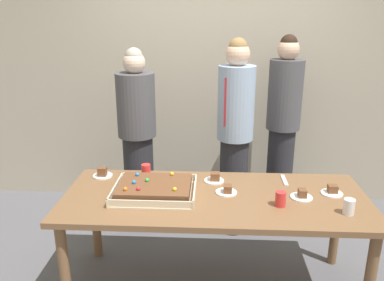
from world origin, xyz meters
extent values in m
cube|color=#B2A893|center=(0.00, 1.60, 1.50)|extent=(8.00, 0.12, 3.00)
cube|color=brown|center=(0.00, 0.00, 0.73)|extent=(2.10, 0.86, 0.04)
cylinder|color=brown|center=(-0.97, -0.35, 0.35)|extent=(0.07, 0.07, 0.71)
cylinder|color=brown|center=(-0.97, 0.35, 0.35)|extent=(0.07, 0.07, 0.71)
cylinder|color=brown|center=(0.97, 0.35, 0.35)|extent=(0.07, 0.07, 0.71)
cube|color=beige|center=(-0.42, 0.00, 0.75)|extent=(0.56, 0.45, 0.01)
cube|color=beige|center=(-0.42, -0.22, 0.78)|extent=(0.56, 0.01, 0.05)
cube|color=beige|center=(-0.42, 0.23, 0.78)|extent=(0.56, 0.01, 0.05)
cube|color=beige|center=(-0.69, 0.00, 0.78)|extent=(0.01, 0.45, 0.05)
cube|color=beige|center=(-0.14, 0.00, 0.78)|extent=(0.01, 0.45, 0.05)
cube|color=brown|center=(-0.42, 0.00, 0.79)|extent=(0.49, 0.38, 0.07)
sphere|color=#2D84E0|center=(-0.56, 0.13, 0.84)|extent=(0.03, 0.03, 0.03)
sphere|color=red|center=(-0.51, -0.11, 0.84)|extent=(0.03, 0.03, 0.03)
sphere|color=yellow|center=(-0.31, 0.15, 0.84)|extent=(0.03, 0.03, 0.03)
sphere|color=orange|center=(-0.59, -0.12, 0.84)|extent=(0.03, 0.03, 0.03)
sphere|color=#2D84E0|center=(-0.56, -0.01, 0.84)|extent=(0.03, 0.03, 0.03)
sphere|color=green|center=(-0.47, 0.03, 0.84)|extent=(0.03, 0.03, 0.03)
sphere|color=yellow|center=(-0.27, -0.11, 0.84)|extent=(0.03, 0.03, 0.03)
cylinder|color=white|center=(0.81, 0.07, 0.75)|extent=(0.15, 0.15, 0.01)
cube|color=brown|center=(0.82, 0.08, 0.78)|extent=(0.06, 0.06, 0.05)
cylinder|color=white|center=(0.59, 0.00, 0.75)|extent=(0.15, 0.15, 0.01)
cube|color=brown|center=(0.59, 0.00, 0.78)|extent=(0.05, 0.07, 0.05)
cylinder|color=white|center=(-0.87, 0.29, 0.75)|extent=(0.15, 0.15, 0.01)
cube|color=brown|center=(-0.86, 0.29, 0.79)|extent=(0.06, 0.06, 0.07)
cylinder|color=white|center=(0.08, 0.05, 0.75)|extent=(0.15, 0.15, 0.01)
cube|color=brown|center=(0.09, 0.04, 0.78)|extent=(0.06, 0.06, 0.05)
cylinder|color=white|center=(-0.01, 0.25, 0.75)|extent=(0.15, 0.15, 0.01)
cube|color=brown|center=(0.00, 0.25, 0.79)|extent=(0.07, 0.06, 0.06)
cylinder|color=red|center=(-0.53, 0.30, 0.80)|extent=(0.07, 0.07, 0.10)
cylinder|color=red|center=(0.42, -0.12, 0.80)|extent=(0.07, 0.07, 0.10)
cylinder|color=white|center=(0.83, -0.21, 0.80)|extent=(0.07, 0.07, 0.10)
cube|color=silver|center=(0.52, 0.29, 0.75)|extent=(0.03, 0.20, 0.01)
cylinder|color=#28282D|center=(-0.70, 0.87, 0.45)|extent=(0.27, 0.27, 0.90)
cylinder|color=#4C4C51|center=(-0.70, 0.87, 1.18)|extent=(0.34, 0.34, 0.56)
sphere|color=beige|center=(-0.70, 0.87, 1.55)|extent=(0.19, 0.19, 0.19)
sphere|color=#B2A899|center=(-0.70, 0.87, 1.60)|extent=(0.15, 0.15, 0.15)
cylinder|color=#28282D|center=(0.17, 0.84, 0.45)|extent=(0.25, 0.25, 0.90)
cylinder|color=#93ADCC|center=(0.17, 0.84, 1.22)|extent=(0.32, 0.32, 0.64)
cube|color=maroon|center=(0.09, 0.71, 1.25)|extent=(0.04, 0.02, 0.41)
sphere|color=beige|center=(0.17, 0.84, 1.62)|extent=(0.20, 0.20, 0.20)
sphere|color=olive|center=(0.17, 0.84, 1.68)|extent=(0.16, 0.16, 0.16)
cylinder|color=#28282D|center=(0.64, 1.17, 0.45)|extent=(0.25, 0.25, 0.90)
cylinder|color=#4C4C51|center=(0.64, 1.17, 1.22)|extent=(0.32, 0.32, 0.65)
sphere|color=beige|center=(0.64, 1.17, 1.64)|extent=(0.20, 0.20, 0.20)
sphere|color=black|center=(0.64, 1.17, 1.69)|extent=(0.15, 0.15, 0.15)
camera|label=1|loc=(-0.03, -2.44, 1.94)|focal=36.54mm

